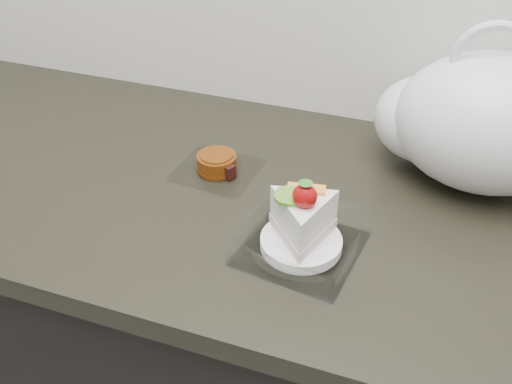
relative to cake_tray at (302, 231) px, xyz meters
name	(u,v)px	position (x,y,z in m)	size (l,w,h in m)	color
counter	(300,368)	(-0.01, 0.12, -0.48)	(2.04, 0.64, 0.90)	black
cake_tray	(302,231)	(0.00, 0.00, 0.00)	(0.19, 0.19, 0.13)	white
mooncake_wrap	(217,164)	(-0.20, 0.15, -0.02)	(0.15, 0.15, 0.03)	white
plastic_bag	(477,122)	(0.22, 0.28, 0.08)	(0.36, 0.27, 0.29)	white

